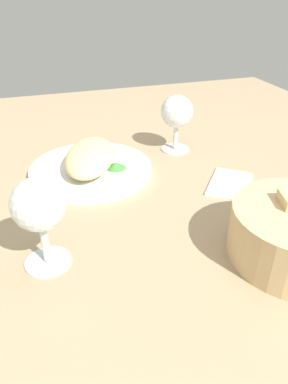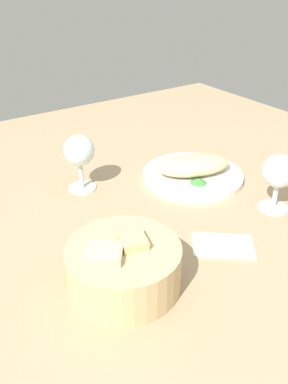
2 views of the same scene
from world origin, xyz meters
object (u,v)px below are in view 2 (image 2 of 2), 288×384
Objects in this scene: bread_basket at (123,266)px; wine_glass_far at (279,174)px; folded_napkin at (223,245)px; wine_glass_near at (79,153)px; plate at (193,176)px.

wine_glass_far reaches higher than bread_basket.
wine_glass_near is at bearing 147.38° from folded_napkin.
wine_glass_near is at bearing -105.40° from bread_basket.
wine_glass_near is 1.17× the size of folded_napkin.
bread_basket is (33.11, 22.14, 3.20)cm from plate.
bread_basket is 1.40× the size of wine_glass_near.
wine_glass_near reaches higher than bread_basket.
plate is 39.96cm from bread_basket.
folded_napkin is (-20.37, 1.58, -3.50)cm from bread_basket.
plate is 1.94× the size of wine_glass_far.
bread_basket is at bearing -145.54° from folded_napkin.
wine_glass_far is 19.89cm from folded_napkin.
wine_glass_near reaches higher than plate.
bread_basket is 38.59cm from wine_glass_far.
plate is 26.93cm from folded_napkin.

